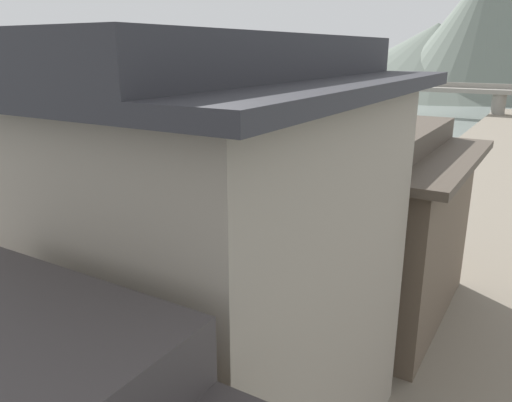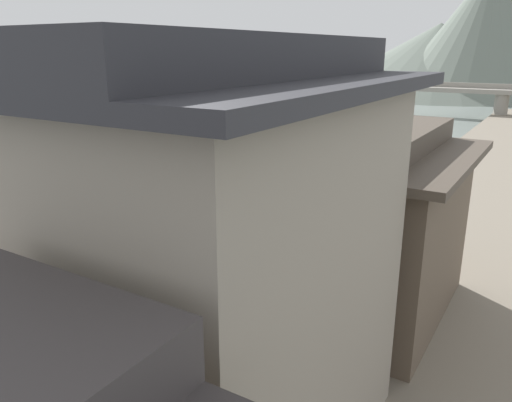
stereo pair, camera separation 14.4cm
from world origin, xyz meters
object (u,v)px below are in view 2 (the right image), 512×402
at_px(boat_moored_second, 41,294).
at_px(house_waterfront_tall, 374,225).
at_px(stone_bridge, 446,94).
at_px(boat_crossing_west, 326,145).
at_px(boat_moored_nearest, 328,210).
at_px(boat_midriver_drifting, 420,151).
at_px(boat_moored_far, 440,141).
at_px(boat_midriver_upstream, 242,194).
at_px(boat_upstream_distant, 365,156).
at_px(house_waterfront_second, 237,276).

xyz_separation_m(boat_moored_second, house_waterfront_tall, (11.44, 4.71, 3.58)).
relative_size(boat_moored_second, stone_bridge, 0.20).
bearing_deg(house_waterfront_tall, boat_crossing_west, 116.42).
distance_m(boat_moored_nearest, boat_midriver_drifting, 21.19).
bearing_deg(boat_crossing_west, house_waterfront_tall, -63.58).
relative_size(boat_moored_nearest, boat_moored_second, 0.96).
distance_m(boat_moored_far, house_waterfront_tall, 38.51).
height_order(boat_moored_far, boat_midriver_upstream, boat_midriver_upstream).
distance_m(boat_upstream_distant, stone_bridge, 34.02).
bearing_deg(house_waterfront_tall, boat_moored_nearest, 120.13).
bearing_deg(boat_moored_far, house_waterfront_second, -83.07).
height_order(boat_moored_nearest, stone_bridge, stone_bridge).
height_order(boat_moored_second, stone_bridge, stone_bridge).
height_order(boat_moored_far, boat_upstream_distant, boat_upstream_distant).
xyz_separation_m(boat_crossing_west, house_waterfront_second, (14.34, -37.03, 4.74)).
xyz_separation_m(boat_moored_far, house_waterfront_second, (5.56, -45.75, 4.84)).
bearing_deg(boat_moored_nearest, boat_moored_second, -109.37).
xyz_separation_m(boat_midriver_drifting, stone_bridge, (-3.96, 28.98, 2.90)).
relative_size(boat_moored_second, boat_crossing_west, 1.26).
relative_size(boat_upstream_distant, house_waterfront_tall, 0.49).
height_order(boat_moored_second, boat_midriver_upstream, boat_midriver_upstream).
bearing_deg(boat_midriver_upstream, boat_moored_second, -87.47).
relative_size(house_waterfront_tall, stone_bridge, 0.32).
bearing_deg(boat_upstream_distant, boat_midriver_upstream, -98.55).
distance_m(house_waterfront_second, house_waterfront_tall, 7.94).
distance_m(boat_moored_nearest, house_waterfront_tall, 12.62).
height_order(boat_moored_nearest, boat_midriver_drifting, boat_moored_nearest).
distance_m(boat_upstream_distant, house_waterfront_second, 36.21).
xyz_separation_m(boat_moored_second, boat_midriver_upstream, (-0.68, 15.35, 0.14)).
bearing_deg(boat_crossing_west, house_waterfront_second, -68.84).
bearing_deg(boat_midriver_upstream, boat_moored_nearest, -1.32).
distance_m(boat_moored_second, stone_bridge, 65.45).
bearing_deg(boat_moored_nearest, boat_upstream_distant, 102.48).
bearing_deg(boat_moored_second, stone_bridge, 88.83).
bearing_deg(boat_midriver_upstream, house_waterfront_second, -57.11).
bearing_deg(house_waterfront_tall, boat_midriver_drifting, 100.98).
distance_m(boat_crossing_west, stone_bridge, 31.89).
height_order(boat_midriver_upstream, boat_crossing_west, boat_midriver_upstream).
xyz_separation_m(boat_moored_nearest, stone_bridge, (-4.01, 50.16, 2.76)).
bearing_deg(boat_midriver_drifting, stone_bridge, 97.79).
relative_size(boat_upstream_distant, stone_bridge, 0.16).
height_order(house_waterfront_tall, stone_bridge, house_waterfront_tall).
xyz_separation_m(boat_crossing_west, house_waterfront_tall, (14.51, -29.20, 3.44)).
height_order(boat_moored_far, house_waterfront_tall, house_waterfront_tall).
bearing_deg(boat_moored_nearest, house_waterfront_second, -72.09).
xyz_separation_m(boat_midriver_drifting, boat_upstream_distant, (-3.55, -4.92, 0.06)).
bearing_deg(boat_midriver_upstream, boat_midriver_drifting, 74.16).
bearing_deg(boat_upstream_distant, boat_midriver_drifting, 54.23).
height_order(house_waterfront_second, house_waterfront_tall, house_waterfront_second).
bearing_deg(boat_moored_second, boat_midriver_drifting, 81.72).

